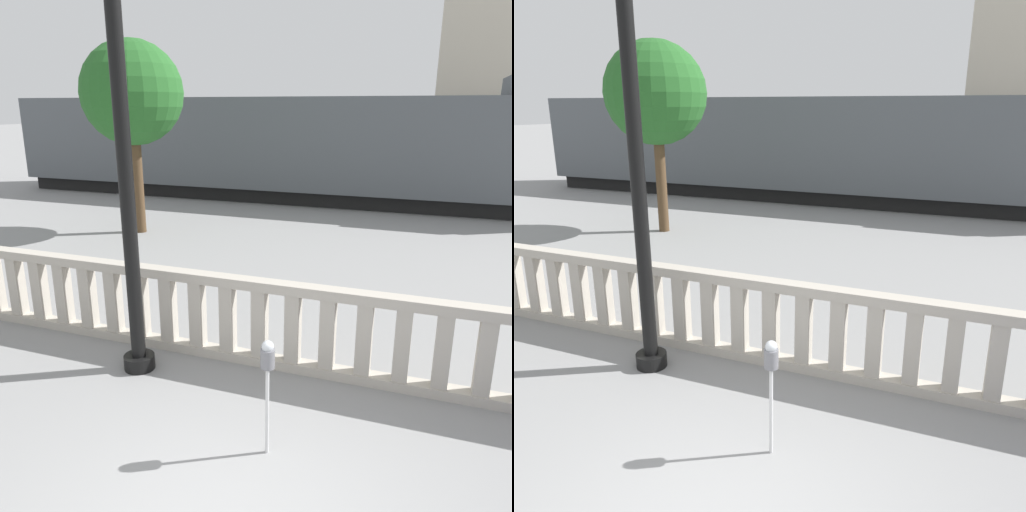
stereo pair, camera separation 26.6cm
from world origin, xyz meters
TOP-DOWN VIEW (x-y plane):
  - balustrade at (-0.00, 3.13)m, footprint 15.17×0.24m
  - lamppost at (-2.30, 2.42)m, footprint 0.44×0.44m
  - parking_meter at (-0.01, 1.33)m, footprint 0.15×0.15m
  - train_near at (-4.57, 16.02)m, footprint 21.99×3.08m
  - train_far at (4.84, 26.26)m, footprint 19.75×3.09m
  - tree_left at (-6.70, 9.38)m, footprint 2.83×2.83m

SIDE VIEW (x-z plane):
  - balustrade at x=0.00m, z-range 0.00..1.29m
  - parking_meter at x=-0.01m, z-range 0.38..1.71m
  - train_far at x=4.84m, z-range -0.20..3.71m
  - train_near at x=-4.57m, z-range -0.21..4.30m
  - lamppost at x=-2.30m, z-range 0.18..6.82m
  - tree_left at x=-6.70m, z-range 1.23..6.58m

